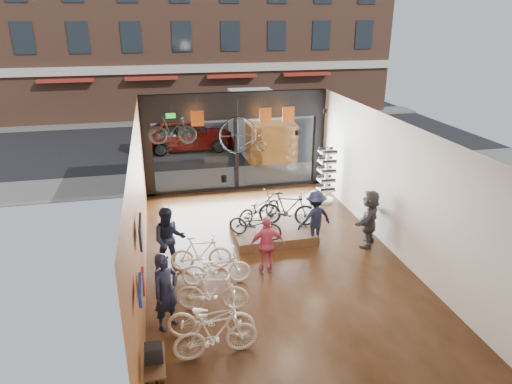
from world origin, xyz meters
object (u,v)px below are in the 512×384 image
object	(u,v)px
floor_bike_1	(216,334)
customer_3	(315,218)
hung_bike	(172,130)
street_car	(185,134)
display_bike_left	(255,224)
customer_5	(369,218)
display_bike_right	(259,208)
customer_0	(166,291)
customer_2	(267,245)
box_truck	(262,125)
floor_bike_4	(216,268)
floor_bike_2	(211,318)
display_bike_mid	(288,209)
customer_1	(169,240)
floor_bike_3	(212,291)
sunglasses_rack	(327,175)
penny_farthing	(246,136)
floor_bike_5	(201,253)
display_platform	(272,233)

from	to	relation	value
floor_bike_1	customer_3	world-z (taller)	customer_3
floor_bike_1	hung_bike	world-z (taller)	hung_bike
street_car	display_bike_left	distance (m)	10.96
floor_bike_1	customer_5	xyz separation A→B (m)	(5.07, 3.78, 0.35)
display_bike_right	street_car	bearing A→B (deg)	-20.80
customer_0	customer_2	xyz separation A→B (m)	(2.67, 1.77, -0.09)
box_truck	floor_bike_4	world-z (taller)	box_truck
hung_bike	floor_bike_2	bearing A→B (deg)	-172.21
display_bike_mid	customer_1	world-z (taller)	customer_1
floor_bike_2	customer_3	size ratio (longest dim) A/B	1.10
floor_bike_3	display_bike_left	distance (m)	3.32
floor_bike_1	customer_0	bearing A→B (deg)	34.31
customer_2	customer_3	size ratio (longest dim) A/B	0.95
floor_bike_3	sunglasses_rack	bearing A→B (deg)	-27.89
display_bike_mid	customer_5	distance (m)	2.46
floor_bike_4	display_bike_mid	size ratio (longest dim) A/B	0.97
street_car	penny_farthing	xyz separation A→B (m)	(1.62, -7.52, 1.68)
display_bike_right	customer_1	size ratio (longest dim) A/B	0.95
customer_1	penny_farthing	world-z (taller)	penny_farthing
floor_bike_1	box_truck	bearing A→B (deg)	-20.62
box_truck	sunglasses_rack	distance (m)	7.09
street_car	floor_bike_2	distance (m)	14.72
box_truck	customer_1	distance (m)	11.83
penny_farthing	customer_5	bearing A→B (deg)	-53.99
penny_farthing	street_car	bearing A→B (deg)	102.13
floor_bike_5	display_bike_mid	world-z (taller)	display_bike_mid
floor_bike_5	display_platform	world-z (taller)	floor_bike_5
display_bike_mid	customer_1	xyz separation A→B (m)	(-3.67, -1.42, 0.06)
floor_bike_5	customer_5	distance (m)	5.03
sunglasses_rack	display_bike_right	bearing A→B (deg)	-137.46
display_bike_left	floor_bike_5	bearing A→B (deg)	153.80
customer_2	display_platform	bearing A→B (deg)	-107.14
display_bike_mid	hung_bike	xyz separation A→B (m)	(-3.27, 2.49, 2.08)
customer_1	customer_5	size ratio (longest dim) A/B	1.04
display_bike_left	hung_bike	bearing A→B (deg)	67.92
display_platform	customer_1	world-z (taller)	customer_1
customer_3	penny_farthing	world-z (taller)	penny_farthing
street_car	sunglasses_rack	size ratio (longest dim) A/B	2.36
floor_bike_1	floor_bike_5	world-z (taller)	floor_bike_1
floor_bike_4	sunglasses_rack	world-z (taller)	sunglasses_rack
penny_farthing	hung_bike	bearing A→B (deg)	-173.64
penny_farthing	box_truck	bearing A→B (deg)	72.22
floor_bike_2	customer_0	xyz separation A→B (m)	(-0.89, 0.56, 0.41)
display_bike_right	hung_bike	xyz separation A→B (m)	(-2.47, 2.02, 2.17)
penny_farthing	customer_1	bearing A→B (deg)	-124.70
floor_bike_1	display_platform	world-z (taller)	floor_bike_1
customer_0	customer_1	bearing A→B (deg)	45.87
floor_bike_1	floor_bike_5	xyz separation A→B (m)	(0.07, 3.41, -0.03)
floor_bike_5	sunglasses_rack	bearing A→B (deg)	-48.06
display_bike_right	display_platform	bearing A→B (deg)	174.91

